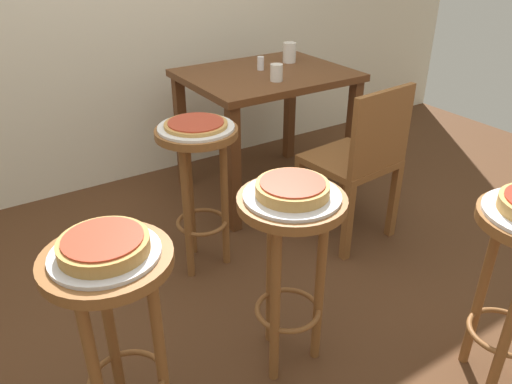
% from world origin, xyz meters
% --- Properties ---
extents(ground_plane, '(6.00, 6.00, 0.00)m').
position_xyz_m(ground_plane, '(0.00, 0.00, 0.00)').
color(ground_plane, '#4C2D19').
extents(stool_middle, '(0.37, 0.37, 0.72)m').
position_xyz_m(stool_middle, '(0.04, -0.27, 0.53)').
color(stool_middle, brown).
rests_on(stool_middle, ground_plane).
extents(serving_plate_middle, '(0.33, 0.33, 0.01)m').
position_xyz_m(serving_plate_middle, '(0.04, -0.27, 0.73)').
color(serving_plate_middle, silver).
rests_on(serving_plate_middle, stool_middle).
extents(pizza_middle, '(0.24, 0.24, 0.05)m').
position_xyz_m(pizza_middle, '(0.04, -0.27, 0.76)').
color(pizza_middle, tan).
rests_on(pizza_middle, serving_plate_middle).
extents(stool_leftside, '(0.37, 0.37, 0.72)m').
position_xyz_m(stool_leftside, '(-0.58, -0.25, 0.53)').
color(stool_leftside, brown).
rests_on(stool_leftside, ground_plane).
extents(serving_plate_leftside, '(0.30, 0.30, 0.01)m').
position_xyz_m(serving_plate_leftside, '(-0.58, -0.25, 0.73)').
color(serving_plate_leftside, silver).
rests_on(serving_plate_leftside, stool_leftside).
extents(pizza_leftside, '(0.25, 0.25, 0.05)m').
position_xyz_m(pizza_leftside, '(-0.58, -0.25, 0.76)').
color(pizza_leftside, '#B78442').
rests_on(pizza_leftside, serving_plate_leftside).
extents(stool_rear, '(0.37, 0.37, 0.72)m').
position_xyz_m(stool_rear, '(0.06, 0.47, 0.53)').
color(stool_rear, brown).
rests_on(stool_rear, ground_plane).
extents(serving_plate_rear, '(0.34, 0.34, 0.01)m').
position_xyz_m(serving_plate_rear, '(0.06, 0.47, 0.73)').
color(serving_plate_rear, silver).
rests_on(serving_plate_rear, stool_rear).
extents(pizza_rear, '(0.28, 0.28, 0.02)m').
position_xyz_m(pizza_rear, '(0.06, 0.47, 0.74)').
color(pizza_rear, tan).
rests_on(pizza_rear, serving_plate_rear).
extents(dining_table, '(0.94, 0.74, 0.76)m').
position_xyz_m(dining_table, '(0.77, 0.98, 0.64)').
color(dining_table, '#5B3319').
rests_on(dining_table, ground_plane).
extents(cup_near_edge, '(0.07, 0.07, 0.09)m').
position_xyz_m(cup_near_edge, '(0.71, 0.79, 0.80)').
color(cup_near_edge, silver).
rests_on(cup_near_edge, dining_table).
extents(cup_far_edge, '(0.08, 0.08, 0.12)m').
position_xyz_m(cup_far_edge, '(1.02, 1.09, 0.82)').
color(cup_far_edge, silver).
rests_on(cup_far_edge, dining_table).
extents(condiment_shaker, '(0.04, 0.04, 0.08)m').
position_xyz_m(condiment_shaker, '(0.77, 1.03, 0.80)').
color(condiment_shaker, white).
rests_on(condiment_shaker, dining_table).
extents(wooden_chair, '(0.43, 0.43, 0.85)m').
position_xyz_m(wooden_chair, '(0.85, 0.24, 0.47)').
color(wooden_chair, brown).
rests_on(wooden_chair, ground_plane).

